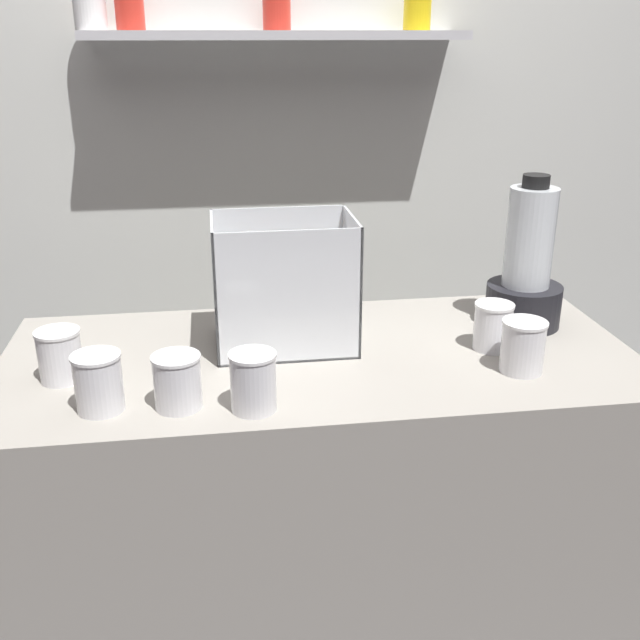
{
  "coord_description": "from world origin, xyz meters",
  "views": [
    {
      "loc": [
        -0.22,
        -1.48,
        1.57
      ],
      "look_at": [
        0.0,
        0.0,
        0.98
      ],
      "focal_mm": 41.34,
      "sensor_mm": 36.0,
      "label": 1
    }
  ],
  "objects_px": {
    "blender_pitcher": "(526,272)",
    "juice_cup_orange_middle": "(178,384)",
    "juice_cup_beet_rightmost": "(523,349)",
    "juice_cup_beet_left": "(99,386)",
    "carrot_display_bin": "(285,303)",
    "juice_cup_carrot_far_left": "(60,358)",
    "juice_cup_pomegranate_far_right": "(493,329)",
    "juice_cup_mango_right": "(253,385)"
  },
  "relations": [
    {
      "from": "blender_pitcher",
      "to": "juice_cup_orange_middle",
      "type": "relative_size",
      "value": 3.43
    },
    {
      "from": "juice_cup_beet_rightmost",
      "to": "juice_cup_beet_left",
      "type": "bearing_deg",
      "value": -176.81
    },
    {
      "from": "carrot_display_bin",
      "to": "juice_cup_orange_middle",
      "type": "height_order",
      "value": "carrot_display_bin"
    },
    {
      "from": "juice_cup_carrot_far_left",
      "to": "juice_cup_beet_left",
      "type": "xyz_separation_m",
      "value": [
        0.09,
        -0.14,
        0.0
      ]
    },
    {
      "from": "juice_cup_carrot_far_left",
      "to": "juice_cup_orange_middle",
      "type": "distance_m",
      "value": 0.29
    },
    {
      "from": "juice_cup_orange_middle",
      "to": "blender_pitcher",
      "type": "bearing_deg",
      "value": 20.98
    },
    {
      "from": "juice_cup_beet_left",
      "to": "juice_cup_pomegranate_far_right",
      "type": "distance_m",
      "value": 0.85
    },
    {
      "from": "carrot_display_bin",
      "to": "juice_cup_mango_right",
      "type": "bearing_deg",
      "value": -106.52
    },
    {
      "from": "juice_cup_carrot_far_left",
      "to": "juice_cup_pomegranate_far_right",
      "type": "relative_size",
      "value": 1.01
    },
    {
      "from": "juice_cup_pomegranate_far_right",
      "to": "juice_cup_beet_rightmost",
      "type": "relative_size",
      "value": 0.95
    },
    {
      "from": "juice_cup_beet_rightmost",
      "to": "juice_cup_carrot_far_left",
      "type": "bearing_deg",
      "value": 174.22
    },
    {
      "from": "juice_cup_carrot_far_left",
      "to": "juice_cup_beet_left",
      "type": "bearing_deg",
      "value": -56.49
    },
    {
      "from": "juice_cup_carrot_far_left",
      "to": "juice_cup_pomegranate_far_right",
      "type": "xyz_separation_m",
      "value": [
        0.93,
        0.03,
        -0.0
      ]
    },
    {
      "from": "juice_cup_pomegranate_far_right",
      "to": "juice_cup_beet_left",
      "type": "bearing_deg",
      "value": -168.51
    },
    {
      "from": "blender_pitcher",
      "to": "carrot_display_bin",
      "type": "bearing_deg",
      "value": -176.3
    },
    {
      "from": "carrot_display_bin",
      "to": "juice_cup_beet_rightmost",
      "type": "relative_size",
      "value": 2.77
    },
    {
      "from": "blender_pitcher",
      "to": "juice_cup_carrot_far_left",
      "type": "height_order",
      "value": "blender_pitcher"
    },
    {
      "from": "juice_cup_mango_right",
      "to": "juice_cup_beet_rightmost",
      "type": "height_order",
      "value": "juice_cup_mango_right"
    },
    {
      "from": "juice_cup_beet_left",
      "to": "juice_cup_pomegranate_far_right",
      "type": "height_order",
      "value": "juice_cup_beet_left"
    },
    {
      "from": "juice_cup_beet_left",
      "to": "juice_cup_pomegranate_far_right",
      "type": "bearing_deg",
      "value": 11.49
    },
    {
      "from": "blender_pitcher",
      "to": "juice_cup_orange_middle",
      "type": "height_order",
      "value": "blender_pitcher"
    },
    {
      "from": "blender_pitcher",
      "to": "juice_cup_orange_middle",
      "type": "distance_m",
      "value": 0.88
    },
    {
      "from": "juice_cup_carrot_far_left",
      "to": "juice_cup_beet_left",
      "type": "distance_m",
      "value": 0.17
    },
    {
      "from": "carrot_display_bin",
      "to": "juice_cup_beet_left",
      "type": "relative_size",
      "value": 2.74
    },
    {
      "from": "juice_cup_beet_left",
      "to": "juice_cup_orange_middle",
      "type": "bearing_deg",
      "value": -3.98
    },
    {
      "from": "juice_cup_mango_right",
      "to": "juice_cup_orange_middle",
      "type": "bearing_deg",
      "value": 167.72
    },
    {
      "from": "juice_cup_carrot_far_left",
      "to": "juice_cup_beet_left",
      "type": "relative_size",
      "value": 0.96
    },
    {
      "from": "juice_cup_beet_left",
      "to": "juice_cup_beet_rightmost",
      "type": "relative_size",
      "value": 1.01
    },
    {
      "from": "carrot_display_bin",
      "to": "juice_cup_beet_rightmost",
      "type": "xyz_separation_m",
      "value": [
        0.48,
        -0.22,
        -0.05
      ]
    },
    {
      "from": "blender_pitcher",
      "to": "juice_cup_pomegranate_far_right",
      "type": "bearing_deg",
      "value": -133.59
    },
    {
      "from": "juice_cup_mango_right",
      "to": "juice_cup_beet_rightmost",
      "type": "xyz_separation_m",
      "value": [
        0.57,
        0.09,
        -0.0
      ]
    },
    {
      "from": "juice_cup_beet_left",
      "to": "juice_cup_mango_right",
      "type": "bearing_deg",
      "value": -8.11
    },
    {
      "from": "juice_cup_beet_left",
      "to": "juice_cup_beet_rightmost",
      "type": "xyz_separation_m",
      "value": [
        0.85,
        0.05,
        -0.0
      ]
    },
    {
      "from": "juice_cup_carrot_far_left",
      "to": "juice_cup_pomegranate_far_right",
      "type": "distance_m",
      "value": 0.93
    },
    {
      "from": "juice_cup_beet_rightmost",
      "to": "juice_cup_mango_right",
      "type": "bearing_deg",
      "value": -171.13
    },
    {
      "from": "juice_cup_orange_middle",
      "to": "juice_cup_mango_right",
      "type": "height_order",
      "value": "juice_cup_mango_right"
    },
    {
      "from": "juice_cup_beet_rightmost",
      "to": "blender_pitcher",
      "type": "bearing_deg",
      "value": 67.12
    },
    {
      "from": "juice_cup_beet_left",
      "to": "juice_cup_pomegranate_far_right",
      "type": "xyz_separation_m",
      "value": [
        0.83,
        0.17,
        -0.0
      ]
    },
    {
      "from": "carrot_display_bin",
      "to": "juice_cup_pomegranate_far_right",
      "type": "relative_size",
      "value": 2.91
    },
    {
      "from": "blender_pitcher",
      "to": "juice_cup_pomegranate_far_right",
      "type": "height_order",
      "value": "blender_pitcher"
    },
    {
      "from": "blender_pitcher",
      "to": "juice_cup_pomegranate_far_right",
      "type": "xyz_separation_m",
      "value": [
        -0.13,
        -0.13,
        -0.09
      ]
    },
    {
      "from": "juice_cup_orange_middle",
      "to": "juice_cup_carrot_far_left",
      "type": "bearing_deg",
      "value": 147.41
    }
  ]
}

